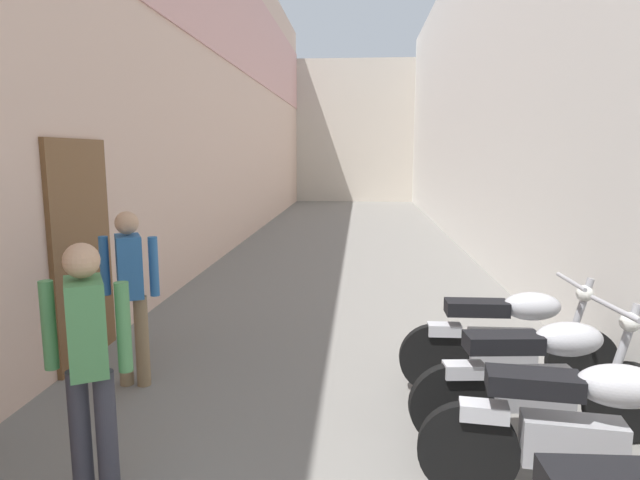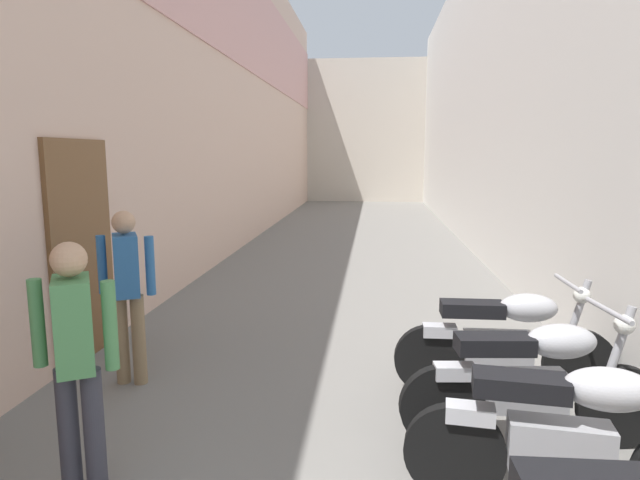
# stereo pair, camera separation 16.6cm
# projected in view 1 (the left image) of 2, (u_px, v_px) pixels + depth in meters

# --- Properties ---
(ground_plane) EXTENTS (40.04, 40.04, 0.00)m
(ground_plane) POSITION_uv_depth(u_px,v_px,m) (345.00, 270.00, 9.69)
(ground_plane) COLOR slate
(building_left) EXTENTS (0.45, 24.04, 7.02)m
(building_left) POSITION_uv_depth(u_px,v_px,m) (219.00, 81.00, 11.24)
(building_left) COLOR beige
(building_left) RESTS_ON ground
(building_right) EXTENTS (0.45, 24.04, 6.67)m
(building_right) POSITION_uv_depth(u_px,v_px,m) (482.00, 89.00, 10.93)
(building_right) COLOR silver
(building_right) RESTS_ON ground
(building_far_end) EXTENTS (7.98, 2.00, 6.00)m
(building_far_end) POSITION_uv_depth(u_px,v_px,m) (355.00, 132.00, 24.00)
(building_far_end) COLOR beige
(building_far_end) RESTS_ON ground
(motorcycle_third) EXTENTS (1.85, 0.58, 1.04)m
(motorcycle_third) POSITION_uv_depth(u_px,v_px,m) (584.00, 430.00, 3.09)
(motorcycle_third) COLOR black
(motorcycle_third) RESTS_ON ground
(motorcycle_fourth) EXTENTS (1.85, 0.58, 1.04)m
(motorcycle_fourth) POSITION_uv_depth(u_px,v_px,m) (542.00, 377.00, 3.82)
(motorcycle_fourth) COLOR black
(motorcycle_fourth) RESTS_ON ground
(motorcycle_fifth) EXTENTS (1.85, 0.58, 1.04)m
(motorcycle_fifth) POSITION_uv_depth(u_px,v_px,m) (510.00, 337.00, 4.64)
(motorcycle_fifth) COLOR black
(motorcycle_fifth) RESTS_ON ground
(pedestrian_mid_alley) EXTENTS (0.52, 0.39, 1.57)m
(pedestrian_mid_alley) POSITION_uv_depth(u_px,v_px,m) (88.00, 355.00, 3.10)
(pedestrian_mid_alley) COLOR #383842
(pedestrian_mid_alley) RESTS_ON ground
(pedestrian_further_down) EXTENTS (0.52, 0.39, 1.57)m
(pedestrian_further_down) POSITION_uv_depth(u_px,v_px,m) (130.00, 286.00, 4.74)
(pedestrian_further_down) COLOR #8C7251
(pedestrian_further_down) RESTS_ON ground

